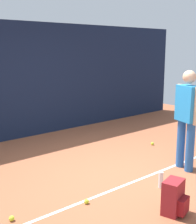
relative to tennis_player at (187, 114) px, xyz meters
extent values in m
plane|color=#9E5638|center=(-1.13, 0.58, -0.97)|extent=(12.00, 12.00, 0.00)
cube|color=#141E38|center=(-1.13, 3.58, 0.36)|extent=(10.00, 0.10, 2.65)
cube|color=white|center=(-1.13, 0.18, -0.96)|extent=(9.00, 0.05, 0.00)
cylinder|color=#2659A5|center=(0.03, 0.12, -0.54)|extent=(0.14, 0.14, 0.85)
cylinder|color=#2659A5|center=(-0.03, -0.12, -0.54)|extent=(0.14, 0.14, 0.85)
cube|color=#268CD8|center=(0.00, 0.00, 0.18)|extent=(0.32, 0.45, 0.60)
sphere|color=#D8A884|center=(0.00, 0.00, 0.62)|extent=(0.22, 0.22, 0.22)
cylinder|color=#D8A884|center=(0.06, 0.21, 0.17)|extent=(0.09, 0.09, 0.62)
cube|color=maroon|center=(-1.37, -0.77, -0.75)|extent=(0.34, 0.27, 0.44)
cube|color=maroon|center=(-1.33, -0.91, -0.83)|extent=(0.23, 0.14, 0.20)
sphere|color=#CCE033|center=(-2.06, 0.11, -0.93)|extent=(0.07, 0.07, 0.07)
sphere|color=#CCE033|center=(0.60, 1.22, -0.93)|extent=(0.07, 0.07, 0.07)
sphere|color=#CCE033|center=(-3.01, 0.36, -0.93)|extent=(0.07, 0.07, 0.07)
cylinder|color=white|center=(-0.90, -0.21, -0.84)|extent=(0.07, 0.07, 0.25)
camera|label=1|loc=(-4.38, -2.91, 1.08)|focal=49.35mm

